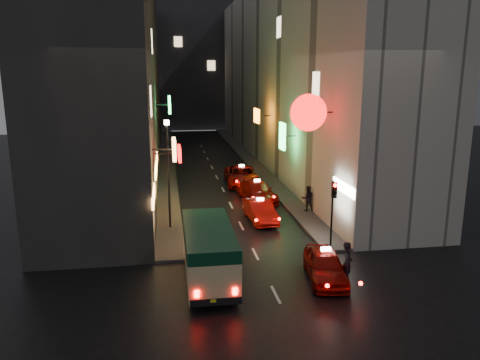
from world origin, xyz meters
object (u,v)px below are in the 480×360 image
lamp_post (168,167)px  traffic_light (333,200)px  minibus (209,248)px  pedestrian_crossing (347,260)px  taxi_near (325,263)px

lamp_post → traffic_light: bearing=-28.9°
minibus → pedestrian_crossing: 6.02m
minibus → taxi_near: size_ratio=1.13×
lamp_post → minibus: bearing=-77.7°
minibus → lamp_post: size_ratio=0.94×
pedestrian_crossing → lamp_post: 11.57m
minibus → lamp_post: bearing=102.3°
taxi_near → pedestrian_crossing: 0.99m
lamp_post → pedestrian_crossing: bearing=-48.2°
taxi_near → lamp_post: lamp_post is taller
minibus → taxi_near: (5.08, -0.60, -0.80)m
taxi_near → lamp_post: (-6.68, 7.91, 2.94)m
minibus → lamp_post: 7.78m
taxi_near → pedestrian_crossing: size_ratio=2.41×
pedestrian_crossing → traffic_light: 4.25m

